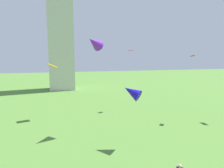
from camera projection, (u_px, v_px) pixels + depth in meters
name	position (u px, v px, depth m)	size (l,w,h in m)	color
kite_flying_0	(193.00, 56.00, 26.13)	(0.94, 0.99, 0.24)	red
kite_flying_1	(53.00, 66.00, 27.31)	(1.56, 1.35, 0.77)	#D1A405
kite_flying_2	(132.00, 92.00, 18.67)	(2.25, 2.23, 1.77)	#1B10B8
kite_flying_3	(94.00, 42.00, 21.48)	(2.47, 2.39, 1.88)	purple
kite_flying_4	(131.00, 50.00, 31.86)	(1.01, 0.88, 0.18)	red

